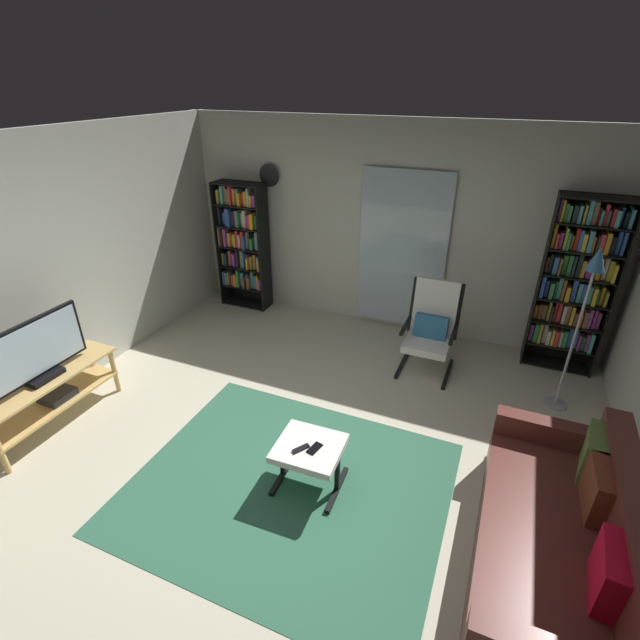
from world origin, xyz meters
The scene contains 16 objects.
ground_plane centered at (0.00, 0.00, 0.00)m, with size 7.02×7.02×0.00m, color beige.
wall_back centered at (0.00, 2.90, 1.30)m, with size 5.60×0.06×2.60m, color beige.
wall_left centered at (-2.70, 0.00, 1.30)m, with size 0.06×6.00×2.60m, color beige.
glass_door_panel centered at (0.20, 2.83, 1.05)m, with size 1.10×0.01×2.00m, color silver.
area_rug centered at (0.11, -0.21, 0.00)m, with size 2.51×2.09×0.01m, color #30634A.
tv_stand centered at (-2.31, -0.37, 0.35)m, with size 0.40×1.36×0.53m.
television centered at (-2.30, -0.38, 0.81)m, with size 0.20×0.97×0.59m.
bookshelf_near_tv centered at (-2.01, 2.66, 0.95)m, with size 0.70×0.30×1.76m.
bookshelf_near_sofa centered at (2.15, 2.66, 1.04)m, with size 0.74×0.30×1.96m.
leather_sofa centered at (2.10, -0.18, 0.30)m, with size 0.91×1.91×0.80m.
lounge_armchair centered at (0.79, 2.03, 0.53)m, with size 0.56×0.65×1.02m.
ottoman centered at (0.26, -0.12, 0.35)m, with size 0.54×0.50×0.42m.
tv_remote centered at (0.22, -0.18, 0.43)m, with size 0.04×0.14×0.02m, color black.
cell_phone centered at (0.31, -0.14, 0.42)m, with size 0.07×0.14×0.01m, color black.
floor_lamp_by_shelf centered at (2.15, 1.83, 1.29)m, with size 0.22×0.22×1.70m.
wall_clock centered at (-1.62, 2.82, 1.85)m, with size 0.29×0.03×0.29m.
Camera 1 is at (1.42, -2.63, 3.00)m, focal length 25.99 mm.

